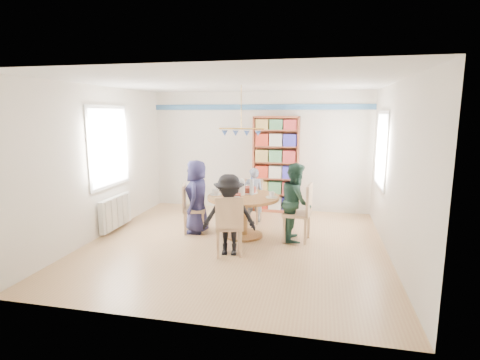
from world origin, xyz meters
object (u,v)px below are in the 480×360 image
(chair_far, at_px, (252,198))
(person_far, at_px, (253,195))
(person_left, at_px, (197,197))
(bookshelf, at_px, (276,165))
(person_near, at_px, (229,215))
(chair_near, at_px, (229,223))
(chair_right, at_px, (302,210))
(radiator, at_px, (116,212))
(person_right, at_px, (296,202))
(chair_left, at_px, (190,206))
(dining_table, at_px, (243,206))

(chair_far, xyz_separation_m, person_far, (0.03, -0.04, 0.08))
(person_left, distance_m, bookshelf, 2.26)
(person_near, bearing_deg, chair_near, -85.89)
(chair_right, bearing_deg, person_near, -141.33)
(person_far, distance_m, person_near, 1.86)
(radiator, height_order, person_right, person_right)
(chair_left, bearing_deg, radiator, -173.77)
(chair_left, bearing_deg, chair_near, -44.95)
(chair_near, distance_m, person_right, 1.40)
(bookshelf, bearing_deg, radiator, -144.13)
(person_left, height_order, person_right, person_right)
(chair_near, height_order, person_near, person_near)
(person_left, bearing_deg, chair_near, 34.22)
(chair_near, relative_size, bookshelf, 0.45)
(dining_table, xyz_separation_m, person_right, (0.94, 0.01, 0.13))
(person_left, xyz_separation_m, person_far, (0.91, 0.90, -0.12))
(person_far, distance_m, bookshelf, 1.12)
(person_left, relative_size, person_near, 1.06)
(chair_near, bearing_deg, dining_table, 88.63)
(chair_near, distance_m, person_near, 0.14)
(radiator, distance_m, person_far, 2.72)
(chair_left, relative_size, person_left, 0.67)
(radiator, bearing_deg, chair_near, -18.89)
(person_far, relative_size, bookshelf, 0.52)
(chair_left, bearing_deg, person_far, 42.23)
(person_left, relative_size, bookshelf, 0.64)
(person_left, height_order, person_far, person_left)
(person_left, bearing_deg, chair_left, -78.44)
(chair_left, height_order, person_far, person_far)
(chair_left, relative_size, bookshelf, 0.43)
(chair_left, height_order, person_near, person_near)
(person_left, distance_m, person_far, 1.28)
(bookshelf, bearing_deg, person_far, -109.81)
(chair_near, bearing_deg, chair_far, 89.67)
(radiator, xyz_separation_m, chair_right, (3.52, 0.11, 0.21))
(radiator, xyz_separation_m, bookshelf, (2.82, 2.04, 0.71))
(radiator, relative_size, person_near, 0.77)
(chair_left, height_order, person_left, person_left)
(dining_table, height_order, chair_right, chair_right)
(person_right, bearing_deg, chair_right, -120.95)
(chair_right, height_order, person_far, person_far)
(person_near, xyz_separation_m, bookshelf, (0.39, 2.80, 0.41))
(dining_table, bearing_deg, chair_far, 90.71)
(dining_table, distance_m, person_far, 0.95)
(person_right, height_order, bookshelf, bookshelf)
(dining_table, bearing_deg, chair_right, -2.15)
(dining_table, bearing_deg, person_near, -92.53)
(bookshelf, bearing_deg, chair_left, -126.13)
(person_near, bearing_deg, chair_far, 80.76)
(chair_near, bearing_deg, radiator, 161.11)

